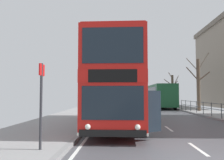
# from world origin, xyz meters

# --- Properties ---
(double_decker_bus_main) EXTENTS (3.19, 10.96, 4.49)m
(double_decker_bus_main) POSITION_xyz_m (-2.70, 8.25, 2.35)
(double_decker_bus_main) COLOR red
(double_decker_bus_main) RESTS_ON ground
(background_bus_far_lane) EXTENTS (2.78, 9.88, 3.12)m
(background_bus_far_lane) POSITION_xyz_m (2.88, 27.36, 1.70)
(background_bus_far_lane) COLOR #19512D
(background_bus_far_lane) RESTS_ON ground
(bus_stop_sign_near) EXTENTS (0.08, 0.44, 2.62)m
(bus_stop_sign_near) POSITION_xyz_m (-4.98, 1.70, 1.75)
(bus_stop_sign_near) COLOR #2D2D33
(bus_stop_sign_near) RESTS_ON ground
(bare_tree_far_00) EXTENTS (2.13, 2.89, 5.32)m
(bare_tree_far_00) POSITION_xyz_m (5.66, 32.75, 2.70)
(bare_tree_far_00) COLOR brown
(bare_tree_far_00) RESTS_ON ground
(bare_tree_far_01) EXTENTS (2.48, 1.81, 6.14)m
(bare_tree_far_01) POSITION_xyz_m (5.62, 19.90, 2.99)
(bare_tree_far_01) COLOR brown
(bare_tree_far_01) RESTS_ON ground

